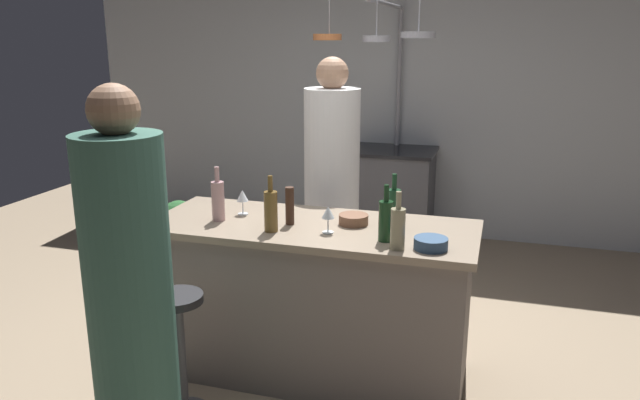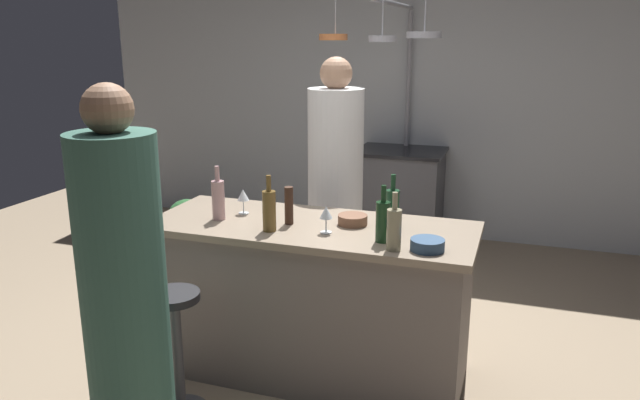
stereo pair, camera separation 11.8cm
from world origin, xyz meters
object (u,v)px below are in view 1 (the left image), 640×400
Objects in this scene: guest_left at (131,304)px; wine_bottle_white at (398,228)px; stove_range at (391,196)px; mixing_bowl_blue at (431,243)px; potted_plant at (179,225)px; wine_bottle_red at (386,220)px; chef at (332,198)px; pepper_mill at (290,206)px; wine_bottle_rose at (218,200)px; wine_glass_by_chef at (328,214)px; bar_stool_left at (180,351)px; mixing_bowl_wooden at (354,219)px; wine_bottle_amber at (271,210)px; wine_bottle_green at (394,208)px; wine_glass_near_right_guest at (242,197)px.

guest_left is 1.27m from wine_bottle_white.
mixing_bowl_blue is (0.67, -2.66, 0.48)m from stove_range.
wine_bottle_red is at bearing -37.32° from potted_plant.
stove_range is 3.09× the size of wine_bottle_white.
chef is 0.89m from pepper_mill.
wine_bottle_red is at bearing -4.79° from wine_bottle_rose.
wine_bottle_rose is 0.65m from wine_glass_by_chef.
pepper_mill is 0.41m from wine_bottle_rose.
stove_range is at bearing 87.29° from pepper_mill.
bar_stool_left is 2.40m from potted_plant.
stove_range is at bearing 30.35° from potted_plant.
guest_left is at bearing -123.68° from mixing_bowl_wooden.
mixing_bowl_wooden is at bearing 16.57° from pepper_mill.
chef is 0.85m from mixing_bowl_wooden.
wine_bottle_white is 0.95× the size of wine_bottle_amber.
pepper_mill is 0.57m from wine_bottle_red.
wine_glass_by_chef reaches higher than mixing_bowl_blue.
pepper_mill reaches higher than wine_glass_by_chef.
pepper_mill is (1.57, -1.49, 0.71)m from potted_plant.
guest_left reaches higher than pepper_mill.
wine_bottle_red is at bearing 166.63° from mixing_bowl_blue.
chef is 1.29m from wine_bottle_white.
wine_bottle_white is (2.20, -1.72, 0.71)m from potted_plant.
wine_glass_by_chef is at bearing -75.36° from chef.
wine_bottle_green reaches higher than pepper_mill.
stove_range is at bearing 100.78° from wine_bottle_white.
mixing_bowl_wooden is (0.09, 0.19, -0.08)m from wine_glass_by_chef.
wine_bottle_rose is 0.97m from wine_bottle_green.
wine_bottle_amber is 0.30m from wine_glass_by_chef.
wine_bottle_rose is (-0.40, -0.92, 0.20)m from chef.
wine_bottle_white is 0.32m from wine_bottle_green.
mixing_bowl_wooden is (0.71, 1.07, 0.13)m from guest_left.
pepper_mill is at bearing -17.08° from wine_glass_near_right_guest.
pepper_mill is (0.38, 0.97, 0.20)m from guest_left.
mixing_bowl_blue is at bearing 17.08° from wine_bottle_white.
pepper_mill reaches higher than potted_plant.
mixing_bowl_wooden is (0.34, -0.77, 0.10)m from chef.
wine_bottle_red is 2.00× the size of wine_glass_near_right_guest.
potted_plant is 1.73× the size of wine_bottle_green.
chef reaches higher than pepper_mill.
pepper_mill is 0.69× the size of wine_bottle_rose.
stove_range is at bearing 95.21° from mixing_bowl_wooden.
mixing_bowl_wooden reaches higher than stove_range.
wine_glass_near_right_guest is (0.05, 1.07, 0.20)m from guest_left.
bar_stool_left is 0.39× the size of guest_left.
wine_glass_near_right_guest is at bearing 179.99° from mixing_bowl_wooden.
wine_bottle_white reaches higher than mixing_bowl_blue.
bar_stool_left is at bearing -126.68° from wine_bottle_amber.
pepper_mill is 1.27× the size of mixing_bowl_blue.
guest_left is 5.93× the size of wine_bottle_red.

